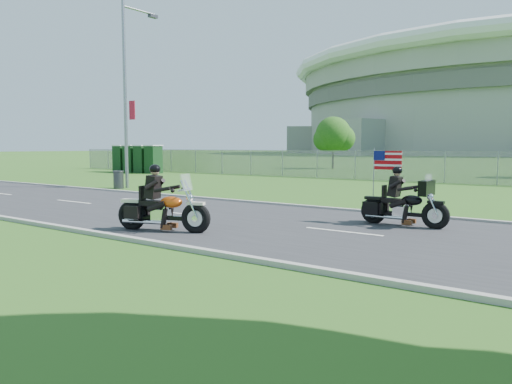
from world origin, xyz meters
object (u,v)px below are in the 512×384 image
Objects in this scene: streetlight at (128,84)px; porta_toilet_c at (132,159)px; porta_toilet_d at (121,159)px; motorcycle_lead at (162,211)px; trash_can at (118,180)px; porta_toilet_b at (142,159)px; porta_toilet_a at (153,160)px; motorcycle_follow at (403,206)px.

streetlight is 4.35× the size of porta_toilet_c.
porta_toilet_d is 0.88× the size of motorcycle_lead.
trash_can is at bearing 126.97° from motorcycle_lead.
porta_toilet_c is 2.45× the size of trash_can.
motorcycle_lead is 2.79× the size of trash_can.
streetlight is at bearing 124.40° from motorcycle_lead.
porta_toilet_b is at bearing 136.65° from streetlight.
motorcycle_lead is (24.84, -19.71, -0.58)m from porta_toilet_c.
porta_toilet_a is (-10.02, 10.78, -4.49)m from streetlight.
porta_toilet_b is 32.06m from motorcycle_follow.
porta_toilet_c is at bearing 137.87° from trash_can.
motorcycle_lead is 1.02× the size of motorcycle_follow.
motorcycle_lead is at bearing -36.61° from streetlight.
trash_can is at bearing -42.13° from porta_toilet_c.
motorcycle_follow is (29.70, -15.07, -0.56)m from porta_toilet_c.
streetlight is 16.33m from porta_toilet_b.
trash_can is at bearing -49.19° from porta_toilet_a.
porta_toilet_a is 29.58m from motorcycle_lead.
motorcycle_follow is (4.86, 4.65, 0.01)m from motorcycle_lead.
streetlight is 15.81m from motorcycle_lead.
trash_can is (12.79, -11.57, -0.68)m from porta_toilet_c.
porta_toilet_b and porta_toilet_d have the same top height.
streetlight reaches higher than porta_toilet_d.
porta_toilet_b is 0.88× the size of motorcycle_lead.
porta_toilet_d reaches higher than motorcycle_follow.
porta_toilet_d is at bearing 140.81° from trash_can.
trash_can is (14.19, -11.57, -0.68)m from porta_toilet_d.
streetlight reaches higher than motorcycle_follow.
porta_toilet_a reaches higher than motorcycle_follow.
motorcycle_follow is 2.72× the size of trash_can.
porta_toilet_b is 2.80m from porta_toilet_d.
streetlight is at bearing 88.17° from trash_can.
motorcycle_follow is at bearing -25.85° from porta_toilet_d.
streetlight is 17.34m from porta_toilet_c.
motorcycle_lead reaches higher than trash_can.
porta_toilet_a is 2.80m from porta_toilet_c.
porta_toilet_a is at bearing 150.09° from motorcycle_follow.
porta_toilet_d is 0.90× the size of motorcycle_follow.
motorcycle_follow is (31.10, -15.07, -0.56)m from porta_toilet_d.
porta_toilet_c is 33.30m from motorcycle_follow.
porta_toilet_a is 4.20m from porta_toilet_d.
trash_can is at bearing 167.67° from motorcycle_follow.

